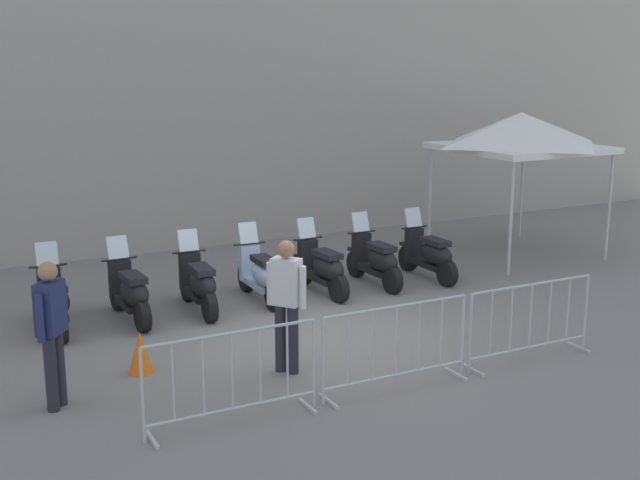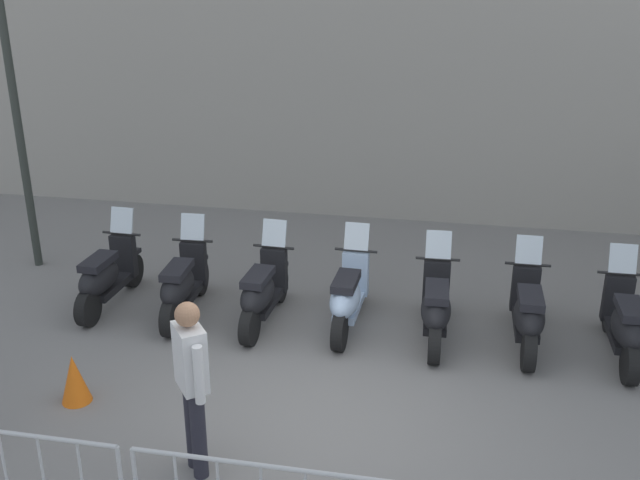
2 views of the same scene
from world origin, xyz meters
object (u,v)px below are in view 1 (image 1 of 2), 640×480
Objects in this scene: motorcycle_3 at (261,275)px; canopy_tent at (521,132)px; motorcycle_4 at (322,269)px; barrier_segment_0 at (232,379)px; motorcycle_0 at (55,302)px; motorcycle_2 at (199,285)px; barrier_segment_1 at (396,348)px; officer_near_row_end at (52,326)px; barrier_segment_2 at (530,323)px; motorcycle_6 at (430,255)px; traffic_cone at (141,352)px; motorcycle_5 at (376,261)px; motorcycle_1 at (131,293)px; officer_mid_plaza at (286,298)px.

canopy_tent is (6.03, 0.65, 2.06)m from motorcycle_3.
motorcycle_4 is 5.14m from barrier_segment_0.
motorcycle_0 and motorcycle_2 have the same top height.
barrier_segment_0 is (-3.25, -3.98, 0.07)m from motorcycle_4.
canopy_tent reaches higher than barrier_segment_1.
officer_near_row_end reaches higher than motorcycle_0.
motorcycle_4 reaches higher than barrier_segment_2.
canopy_tent is (4.93, 0.75, 2.06)m from motorcycle_4.
canopy_tent reaches higher than motorcycle_6.
motorcycle_6 reaches higher than traffic_cone.
motorcycle_0 is at bearing 178.22° from motorcycle_6.
motorcycle_2 is 1.10m from motorcycle_3.
motorcycle_5 is 6.55m from officer_near_row_end.
motorcycle_1 is at bearing 135.91° from barrier_segment_2.
traffic_cone is at bearing -151.30° from motorcycle_4.
motorcycle_1 is 2.18m from motorcycle_3.
officer_near_row_end is at bearing -152.91° from traffic_cone.
motorcycle_1 is at bearing 178.91° from motorcycle_4.
motorcycle_0 is 0.85× the size of barrier_segment_2.
barrier_segment_0 is at bearing -144.23° from motorcycle_6.
officer_mid_plaza is (-2.07, -2.89, 0.53)m from motorcycle_4.
barrier_segment_0 is 3.67× the size of traffic_cone.
motorcycle_6 is (3.29, -0.17, 0.00)m from motorcycle_3.
officer_mid_plaza is 3.15× the size of traffic_cone.
motorcycle_6 is 1.00× the size of officer_mid_plaza.
officer_mid_plaza is at bearing 159.21° from barrier_segment_2.
motorcycle_1 is 1.09m from motorcycle_2.
officer_mid_plaza is at bearing -137.32° from motorcycle_5.
motorcycle_2 and motorcycle_5 have the same top height.
motorcycle_0 is at bearing -176.25° from canopy_tent.
motorcycle_2 is at bearing 44.79° from officer_near_row_end.
motorcycle_1 is at bearing 90.44° from barrier_segment_0.
motorcycle_5 is at bearing 23.21° from traffic_cone.
traffic_cone is at bearing 152.92° from officer_mid_plaza.
canopy_tent is at bearing 16.52° from motorcycle_6.
motorcycle_4 reaches higher than barrier_segment_0.
motorcycle_1 reaches higher than barrier_segment_1.
motorcycle_5 is at bearing 87.99° from barrier_segment_2.
motorcycle_5 is 0.85× the size of barrier_segment_1.
motorcycle_1 is 8.50m from canopy_tent.
motorcycle_3 is 0.85× the size of barrier_segment_0.
barrier_segment_1 is at bearing -119.07° from motorcycle_5.
motorcycle_2 is 3.14× the size of traffic_cone.
canopy_tent is (7.00, 3.64, 1.54)m from officer_mid_plaza.
motorcycle_3 is 4.11m from barrier_segment_1.
motorcycle_0 is 2.19m from motorcycle_2.
officer_near_row_end is 1.00× the size of officer_mid_plaza.
motorcycle_1 is 3.13× the size of traffic_cone.
motorcycle_1 is at bearing 178.67° from motorcycle_6.
motorcycle_4 reaches higher than barrier_segment_1.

